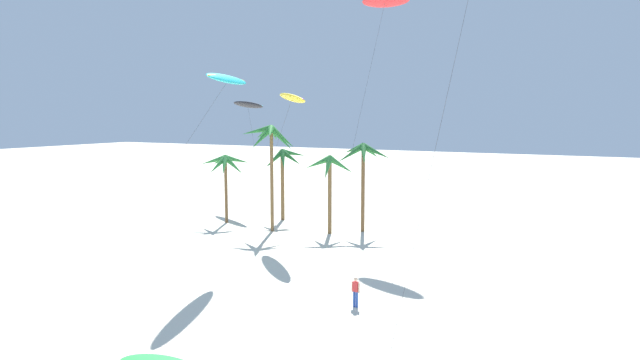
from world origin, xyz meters
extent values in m
cylinder|color=brown|center=(-21.84, 41.28, 3.09)|extent=(0.29, 0.29, 6.18)
cone|color=#33843D|center=(-20.97, 41.43, 5.42)|extent=(2.19, 0.91, 1.93)
cone|color=#33843D|center=(-21.10, 42.13, 5.90)|extent=(1.99, 2.16, 1.10)
cone|color=#33843D|center=(-22.25, 42.32, 5.88)|extent=(1.40, 2.42, 1.14)
cone|color=#33843D|center=(-22.86, 41.68, 5.79)|extent=(2.41, 1.39, 1.30)
cone|color=#33843D|center=(-22.81, 40.73, 5.88)|extent=(2.35, 1.67, 1.13)
cone|color=#33843D|center=(-21.99, 40.33, 5.53)|extent=(0.90, 2.30, 1.75)
cone|color=#33843D|center=(-21.38, 40.48, 5.48)|extent=(1.57, 2.18, 1.83)
cylinder|color=brown|center=(-15.98, 40.07, 4.51)|extent=(0.29, 0.29, 9.02)
cone|color=#287533|center=(-15.04, 40.22, 8.09)|extent=(2.36, 0.91, 2.27)
cone|color=#287533|center=(-15.28, 40.81, 8.15)|extent=(2.05, 2.12, 2.16)
cone|color=#287533|center=(-16.42, 41.20, 8.45)|extent=(1.49, 2.68, 1.65)
cone|color=#287533|center=(-17.10, 40.62, 8.54)|extent=(2.66, 1.69, 1.49)
cone|color=#287533|center=(-17.22, 39.66, 8.75)|extent=(2.77, 1.40, 1.10)
cone|color=#287533|center=(-16.39, 39.15, 8.15)|extent=(1.48, 2.41, 2.17)
cone|color=#287533|center=(-15.36, 38.94, 8.69)|extent=(1.80, 2.66, 1.21)
cylinder|color=brown|center=(-17.88, 44.98, 3.32)|extent=(0.36, 0.36, 6.64)
cone|color=#23662D|center=(-16.87, 45.02, 6.03)|extent=(2.33, 0.65, 1.70)
cone|color=#23662D|center=(-17.12, 45.85, 6.41)|extent=(2.01, 2.20, 1.01)
cone|color=#23662D|center=(-18.44, 45.84, 6.05)|extent=(1.73, 2.26, 1.67)
cone|color=#23662D|center=(-18.78, 45.06, 5.88)|extent=(2.20, 0.74, 1.95)
cone|color=#23662D|center=(-18.25, 44.10, 5.95)|extent=(1.37, 2.28, 1.84)
cone|color=#23662D|center=(-17.35, 44.24, 5.89)|extent=(1.74, 2.09, 1.93)
cylinder|color=brown|center=(-11.06, 41.49, 3.25)|extent=(0.34, 0.34, 6.49)
cone|color=#33843D|center=(-10.07, 41.68, 5.89)|extent=(2.37, 0.98, 1.68)
cone|color=#33843D|center=(-10.73, 42.47, 5.94)|extent=(1.27, 2.39, 1.60)
cone|color=#33843D|center=(-11.98, 42.12, 6.12)|extent=(2.29, 1.83, 1.28)
cone|color=#33843D|center=(-11.81, 40.68, 6.09)|extent=(2.04, 2.13, 1.33)
cone|color=#33843D|center=(-10.87, 40.64, 5.70)|extent=(1.02, 2.18, 1.99)
cylinder|color=brown|center=(-8.86, 43.52, 3.75)|extent=(0.32, 0.32, 7.49)
cone|color=#23662D|center=(-7.67, 43.58, 6.99)|extent=(2.63, 0.68, 1.53)
cone|color=#23662D|center=(-8.65, 44.67, 6.93)|extent=(1.02, 2.64, 1.63)
cone|color=#23662D|center=(-9.98, 44.07, 7.14)|extent=(2.62, 1.67, 1.24)
cone|color=#23662D|center=(-9.70, 42.79, 6.83)|extent=(2.26, 2.07, 1.81)
cone|color=#23662D|center=(-8.39, 42.52, 6.83)|extent=(1.58, 2.51, 1.81)
ellipsoid|color=#19B2B7|center=(-12.48, 29.36, 12.46)|extent=(4.21, 8.23, 1.08)
ellipsoid|color=yellow|center=(-12.48, 29.36, 12.50)|extent=(3.45, 8.06, 0.60)
cylinder|color=#4C4C51|center=(-14.09, 24.75, 6.18)|extent=(3.25, 9.23, 12.37)
ellipsoid|color=red|center=(-7.02, 43.44, 19.41)|extent=(5.41, 3.43, 1.52)
ellipsoid|color=#19B2B7|center=(-7.02, 43.44, 19.44)|extent=(5.20, 2.69, 0.85)
cylinder|color=#4C4C51|center=(-7.11, 38.44, 9.67)|extent=(0.21, 10.01, 19.35)
cylinder|color=#4C4C51|center=(3.26, 24.09, 10.62)|extent=(2.88, 5.08, 21.24)
ellipsoid|color=yellow|center=(-12.90, 38.31, 11.49)|extent=(5.99, 6.15, 1.49)
ellipsoid|color=purple|center=(-12.90, 38.31, 11.53)|extent=(5.53, 5.68, 0.97)
cylinder|color=#4C4C51|center=(-13.98, 36.39, 5.69)|extent=(2.17, 3.88, 11.39)
ellipsoid|color=black|center=(-25.24, 49.90, 11.24)|extent=(6.72, 4.43, 1.37)
ellipsoid|color=#19B2B7|center=(-25.24, 49.90, 11.28)|extent=(6.60, 4.03, 0.86)
cylinder|color=#4C4C51|center=(-23.35, 48.64, 5.57)|extent=(3.80, 2.55, 11.14)
cylinder|color=#284CA3|center=(-1.78, 25.74, 0.43)|extent=(0.14, 0.14, 0.86)
cylinder|color=#284CA3|center=(-1.62, 25.71, 0.43)|extent=(0.14, 0.14, 0.86)
cube|color=red|center=(-1.70, 25.72, 1.12)|extent=(0.33, 0.24, 0.53)
cylinder|color=beige|center=(-1.91, 25.75, 1.08)|extent=(0.09, 0.09, 0.56)
cylinder|color=beige|center=(-1.49, 25.69, 1.08)|extent=(0.09, 0.09, 0.56)
sphere|color=beige|center=(-1.70, 25.72, 1.53)|extent=(0.21, 0.21, 0.21)
camera|label=1|loc=(9.70, -0.35, 10.16)|focal=31.10mm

